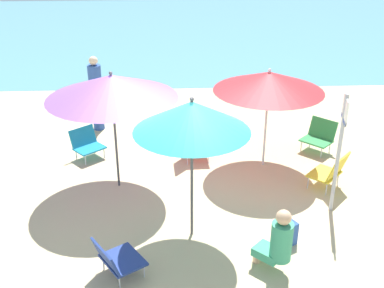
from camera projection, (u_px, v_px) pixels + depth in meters
name	position (u px, v px, depth m)	size (l,w,h in m)	color
ground_plane	(188.00, 212.00, 7.55)	(40.00, 40.00, 0.00)	#CCB789
sea_water	(173.00, 28.00, 20.27)	(40.00, 16.00, 0.01)	#5693A3
umbrella_purple	(112.00, 87.00, 7.52)	(2.14, 2.14, 2.07)	#4C4C51
umbrella_teal	(192.00, 117.00, 6.23)	(1.59, 1.59, 2.15)	#4C4C51
umbrella_red	(269.00, 81.00, 8.30)	(1.97, 1.97, 1.89)	silver
beach_chair_a	(319.00, 135.00, 9.43)	(0.76, 0.76, 0.63)	#33934C
beach_chair_b	(116.00, 259.00, 6.07)	(0.75, 0.76, 0.55)	navy
beach_chair_c	(331.00, 171.00, 8.05)	(0.76, 0.77, 0.68)	gold
beach_chair_d	(86.00, 143.00, 9.18)	(0.72, 0.72, 0.58)	teal
beach_chair_e	(191.00, 143.00, 9.02)	(0.62, 0.52, 0.69)	red
person_a	(278.00, 241.00, 6.08)	(0.50, 0.49, 0.97)	#389970
person_b	(96.00, 93.00, 10.19)	(0.28, 0.28, 1.65)	#2D519E
warning_sign	(341.00, 138.00, 7.08)	(0.13, 0.44, 1.96)	#ADADB2
beach_bag	(287.00, 232.00, 6.76)	(0.24, 0.23, 0.35)	#2D519E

